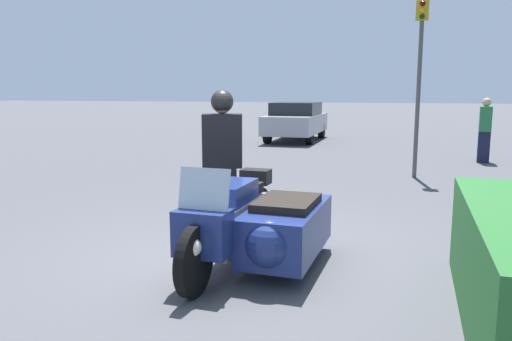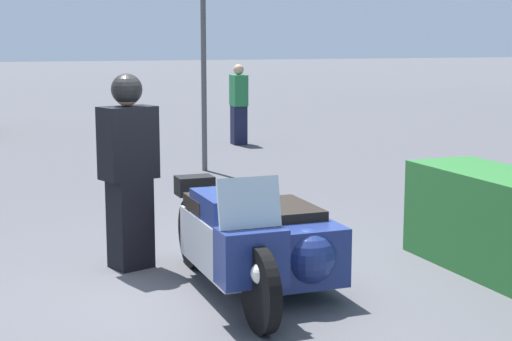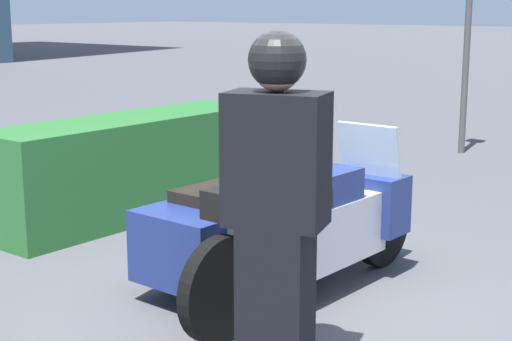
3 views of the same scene
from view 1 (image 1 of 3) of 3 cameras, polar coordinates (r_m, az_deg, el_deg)
ground_plane at (r=5.99m, az=-1.30°, el=-9.22°), size 160.00×160.00×0.00m
police_motorcycle at (r=5.34m, az=0.55°, el=-6.26°), size 2.56×1.23×1.16m
officer_rider at (r=6.61m, az=-3.82°, el=1.42°), size 0.46×0.59×1.89m
traffic_light_far at (r=11.37m, az=18.20°, el=11.39°), size 0.23×0.26×3.74m
parked_car_background at (r=19.21m, az=4.60°, el=5.72°), size 4.23×1.83×1.46m
pedestrian_bystander at (r=14.56m, az=24.68°, el=4.20°), size 0.51×0.33×1.71m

